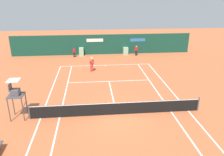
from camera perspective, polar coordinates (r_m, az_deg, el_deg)
ground_plane at (r=16.49m, az=0.97°, el=-8.34°), size 80.00×80.00×0.01m
tennis_net at (r=15.75m, az=1.22°, el=-7.74°), size 12.10×0.10×1.07m
sponsor_back_wall at (r=31.46m, az=-2.43°, el=8.52°), size 25.00×1.02×2.77m
umpire_chair at (r=16.09m, az=-23.58°, el=-3.70°), size 1.00×1.00×2.82m
player_on_baseline at (r=24.33m, az=-5.27°, el=3.87°), size 0.49×0.84×1.85m
ball_kid_centre_post at (r=30.46m, az=-9.71°, el=6.66°), size 0.42×0.18×1.27m
ball_kid_left_post at (r=31.01m, az=6.27°, el=7.20°), size 0.46×0.21×1.37m
tennis_ball_near_service_line at (r=25.79m, az=-8.48°, el=2.52°), size 0.07×0.07×0.07m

